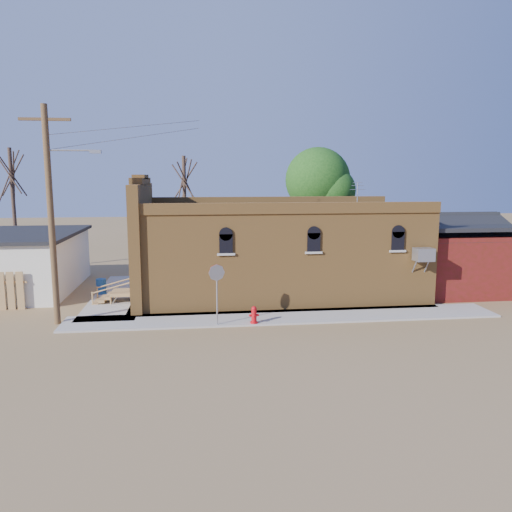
{
  "coord_description": "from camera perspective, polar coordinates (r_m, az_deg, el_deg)",
  "views": [
    {
      "loc": [
        -2.35,
        -20.05,
        6.12
      ],
      "look_at": [
        0.52,
        3.31,
        2.4
      ],
      "focal_mm": 35.0,
      "sensor_mm": 36.0,
      "label": 1
    }
  ],
  "objects": [
    {
      "name": "sidewalk_west",
      "position": [
        27.04,
        -15.25,
        -4.33
      ],
      "size": [
        2.6,
        10.0,
        0.08
      ],
      "primitive_type": "cube",
      "color": "#9E9991",
      "rests_on": "ground"
    },
    {
      "name": "fire_hydrant",
      "position": [
        20.97,
        -0.23,
        -6.73
      ],
      "size": [
        0.42,
        0.41,
        0.73
      ],
      "rotation": [
        0.0,
        0.0,
        0.32
      ],
      "color": "red",
      "rests_on": "sidewalk_south"
    },
    {
      "name": "brick_bar",
      "position": [
        26.13,
        1.87,
        0.66
      ],
      "size": [
        16.4,
        7.97,
        6.3
      ],
      "color": "#A26D31",
      "rests_on": "ground"
    },
    {
      "name": "tree_bare_near",
      "position": [
        33.06,
        -8.22,
        8.62
      ],
      "size": [
        2.8,
        2.8,
        7.65
      ],
      "color": "#4B372B",
      "rests_on": "ground"
    },
    {
      "name": "red_shed",
      "position": [
        29.32,
        21.27,
        0.82
      ],
      "size": [
        5.4,
        6.4,
        4.3
      ],
      "color": "#501B0D",
      "rests_on": "ground"
    },
    {
      "name": "sidewalk_south",
      "position": [
        22.15,
        3.31,
        -6.96
      ],
      "size": [
        19.0,
        2.2,
        0.08
      ],
      "primitive_type": "cube",
      "color": "#9E9991",
      "rests_on": "ground"
    },
    {
      "name": "ground",
      "position": [
        21.09,
        -0.3,
        -7.88
      ],
      "size": [
        120.0,
        120.0,
        0.0
      ],
      "primitive_type": "plane",
      "color": "olive",
      "rests_on": "ground"
    },
    {
      "name": "tree_leafy",
      "position": [
        34.57,
        7.06,
        8.61
      ],
      "size": [
        4.4,
        4.4,
        8.15
      ],
      "color": "#4B372B",
      "rests_on": "ground"
    },
    {
      "name": "tree_bare_far",
      "position": [
        35.99,
        -26.19,
        8.46
      ],
      "size": [
        2.8,
        2.8,
        8.16
      ],
      "color": "#4B372B",
      "rests_on": "ground"
    },
    {
      "name": "stop_sign",
      "position": [
        20.48,
        -4.51,
        -2.57
      ],
      "size": [
        0.67,
        0.27,
        2.54
      ],
      "rotation": [
        0.0,
        0.0,
        -0.11
      ],
      "color": "#96969B",
      "rests_on": "sidewalk_south"
    },
    {
      "name": "trash_barrel",
      "position": [
        27.41,
        -17.27,
        -3.32
      ],
      "size": [
        0.52,
        0.52,
        0.79
      ],
      "primitive_type": "cylinder",
      "rotation": [
        0.0,
        0.0,
        0.02
      ],
      "color": "#1C4A8E",
      "rests_on": "sidewalk_west"
    },
    {
      "name": "utility_pole",
      "position": [
        22.06,
        -22.29,
        4.81
      ],
      "size": [
        3.12,
        0.26,
        9.0
      ],
      "color": "#482B1C",
      "rests_on": "ground"
    }
  ]
}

